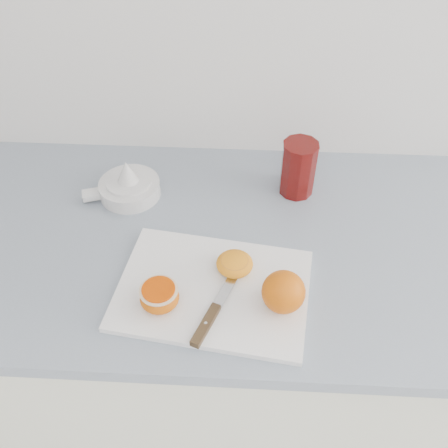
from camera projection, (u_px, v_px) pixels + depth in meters
The scene contains 8 objects.
counter at pixel (219, 350), 1.34m from camera, with size 2.40×0.64×0.89m.
cutting_board at pixel (213, 290), 0.92m from camera, with size 0.35×0.25×0.01m, color white.
whole_orange at pixel (283, 292), 0.86m from camera, with size 0.08×0.08×0.08m.
half_orange at pixel (159, 297), 0.87m from camera, with size 0.07×0.07×0.04m.
squeezed_shell at pixel (235, 264), 0.94m from camera, with size 0.07×0.07×0.03m.
paring_knife at pixel (210, 317), 0.86m from camera, with size 0.09×0.20×0.01m.
citrus_juicer at pixel (129, 186), 1.10m from camera, with size 0.17×0.13×0.09m.
red_tumbler at pixel (298, 170), 1.09m from camera, with size 0.08×0.08×0.13m.
Camera 1 is at (-0.12, 0.98, 1.63)m, focal length 40.00 mm.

